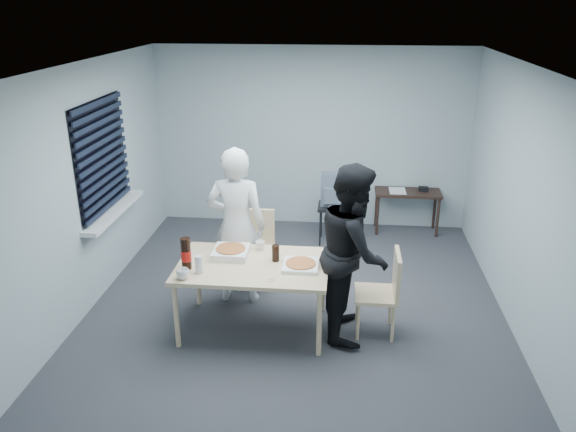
# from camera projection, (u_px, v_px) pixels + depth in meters

# --- Properties ---
(room) EXTENTS (5.00, 5.00, 5.00)m
(room) POSITION_uv_depth(u_px,v_px,m) (106.00, 165.00, 6.30)
(room) COLOR #323238
(room) RESTS_ON ground
(dining_table) EXTENTS (1.50, 0.95, 0.73)m
(dining_table) POSITION_uv_depth(u_px,v_px,m) (253.00, 269.00, 5.59)
(dining_table) COLOR beige
(dining_table) RESTS_ON ground
(chair_far) EXTENTS (0.42, 0.42, 0.89)m
(chair_far) POSITION_uv_depth(u_px,v_px,m) (256.00, 242.00, 6.61)
(chair_far) COLOR beige
(chair_far) RESTS_ON ground
(chair_right) EXTENTS (0.42, 0.42, 0.89)m
(chair_right) POSITION_uv_depth(u_px,v_px,m) (385.00, 288.00, 5.57)
(chair_right) COLOR beige
(chair_right) RESTS_ON ground
(person_white) EXTENTS (0.65, 0.42, 1.77)m
(person_white) POSITION_uv_depth(u_px,v_px,m) (237.00, 227.00, 6.07)
(person_white) COLOR silver
(person_white) RESTS_ON ground
(person_black) EXTENTS (0.47, 0.86, 1.77)m
(person_black) POSITION_uv_depth(u_px,v_px,m) (353.00, 251.00, 5.48)
(person_black) COLOR black
(person_black) RESTS_ON ground
(side_table) EXTENTS (0.93, 0.41, 0.62)m
(side_table) POSITION_uv_depth(u_px,v_px,m) (408.00, 196.00, 8.04)
(side_table) COLOR #34201A
(side_table) RESTS_ON ground
(stool) EXTENTS (0.39, 0.39, 0.55)m
(stool) POSITION_uv_depth(u_px,v_px,m) (332.00, 213.00, 7.72)
(stool) COLOR black
(stool) RESTS_ON ground
(backpack) EXTENTS (0.32, 0.24, 0.45)m
(backpack) POSITION_uv_depth(u_px,v_px,m) (333.00, 190.00, 7.59)
(backpack) COLOR slate
(backpack) RESTS_ON stool
(pizza_box_a) EXTENTS (0.36, 0.36, 0.09)m
(pizza_box_a) POSITION_uv_depth(u_px,v_px,m) (231.00, 252.00, 5.74)
(pizza_box_a) COLOR white
(pizza_box_a) RESTS_ON dining_table
(pizza_box_b) EXTENTS (0.35, 0.35, 0.05)m
(pizza_box_b) POSITION_uv_depth(u_px,v_px,m) (301.00, 265.00, 5.50)
(pizza_box_b) COLOR white
(pizza_box_b) RESTS_ON dining_table
(mug_a) EXTENTS (0.17, 0.17, 0.10)m
(mug_a) POSITION_uv_depth(u_px,v_px,m) (183.00, 274.00, 5.27)
(mug_a) COLOR white
(mug_a) RESTS_ON dining_table
(mug_b) EXTENTS (0.10, 0.10, 0.09)m
(mug_b) POSITION_uv_depth(u_px,v_px,m) (260.00, 245.00, 5.88)
(mug_b) COLOR white
(mug_b) RESTS_ON dining_table
(cola_glass) EXTENTS (0.09, 0.09, 0.17)m
(cola_glass) POSITION_uv_depth(u_px,v_px,m) (276.00, 253.00, 5.61)
(cola_glass) COLOR black
(cola_glass) RESTS_ON dining_table
(soda_bottle) EXTENTS (0.10, 0.10, 0.32)m
(soda_bottle) POSITION_uv_depth(u_px,v_px,m) (186.00, 254.00, 5.43)
(soda_bottle) COLOR black
(soda_bottle) RESTS_ON dining_table
(plastic_cups) EXTENTS (0.08, 0.08, 0.18)m
(plastic_cups) POSITION_uv_depth(u_px,v_px,m) (199.00, 264.00, 5.37)
(plastic_cups) COLOR silver
(plastic_cups) RESTS_ON dining_table
(rubber_band) EXTENTS (0.07, 0.07, 0.00)m
(rubber_band) POSITION_uv_depth(u_px,v_px,m) (271.00, 280.00, 5.25)
(rubber_band) COLOR red
(rubber_band) RESTS_ON dining_table
(papers) EXTENTS (0.25, 0.33, 0.01)m
(papers) POSITION_uv_depth(u_px,v_px,m) (397.00, 191.00, 8.02)
(papers) COLOR white
(papers) RESTS_ON side_table
(black_box) EXTENTS (0.15, 0.12, 0.06)m
(black_box) POSITION_uv_depth(u_px,v_px,m) (424.00, 189.00, 8.01)
(black_box) COLOR black
(black_box) RESTS_ON side_table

